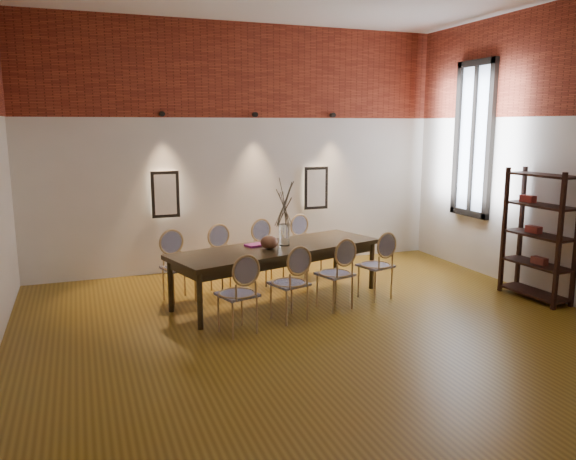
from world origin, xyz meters
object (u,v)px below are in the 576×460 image
object	(u,v)px
book	(255,245)
shelving_rack	(539,235)
chair_far_d	(307,247)
chair_far_a	(179,267)
chair_near_a	(237,294)
chair_near_b	(289,283)
chair_near_c	(335,274)
chair_far_b	(226,260)
bowl	(269,242)
dining_table	(278,273)
vase	(284,235)
chair_far_c	(269,253)
chair_near_d	(375,265)

from	to	relation	value
book	shelving_rack	distance (m)	3.89
chair_far_d	chair_far_a	bearing A→B (deg)	0.00
chair_near_a	book	bearing A→B (deg)	47.27
chair_far_a	chair_far_d	xyz separation A→B (m)	(2.15, 0.62, 0.00)
chair_near_b	chair_near_c	world-z (taller)	same
shelving_rack	book	bearing A→B (deg)	156.51
chair_near_a	chair_far_a	bearing A→B (deg)	90.00
chair_far_a	book	distance (m)	1.09
chair_far_b	bowl	bearing A→B (deg)	103.79
chair_near_a	chair_near_c	xyz separation A→B (m)	(1.44, 0.41, 0.00)
chair_near_a	bowl	world-z (taller)	chair_near_a
dining_table	chair_far_a	bearing A→B (deg)	145.85
chair_near_b	chair_near_c	distance (m)	0.75
chair_far_a	book	xyz separation A→B (m)	(1.01, -0.29, 0.30)
chair_near_a	shelving_rack	world-z (taller)	shelving_rack
dining_table	shelving_rack	xyz separation A→B (m)	(3.36, -1.21, 0.53)
bowl	book	xyz separation A→B (m)	(-0.13, 0.22, -0.07)
chair_near_a	vase	bearing A→B (deg)	31.61
dining_table	chair_near_c	distance (m)	0.85
chair_far_a	chair_far_b	bearing A→B (deg)	180.00
chair_near_b	book	distance (m)	1.01
chair_far_c	bowl	distance (m)	1.05
dining_table	book	bearing A→B (deg)	139.30
chair_far_b	book	xyz separation A→B (m)	(0.29, -0.50, 0.30)
bowl	shelving_rack	xyz separation A→B (m)	(3.52, -1.12, 0.06)
chair_near_c	book	distance (m)	1.17
chair_near_c	chair_near_a	bearing A→B (deg)	180.00
chair_near_d	chair_far_d	xyz separation A→B (m)	(-0.42, 1.46, 0.00)
chair_far_a	vase	world-z (taller)	vase
dining_table	shelving_rack	world-z (taller)	shelving_rack
chair_far_b	chair_near_d	bearing A→B (deg)	134.50
chair_far_d	chair_near_c	bearing A→B (deg)	63.83
chair_near_b	chair_far_d	bearing A→B (deg)	45.50
dining_table	chair_far_c	size ratio (longest dim) A/B	3.18
chair_near_d	vase	distance (m)	1.33
dining_table	shelving_rack	size ratio (longest dim) A/B	1.66
chair_near_a	vase	distance (m)	1.51
dining_table	vase	distance (m)	0.54
chair_far_c	chair_far_d	size ratio (longest dim) A/B	1.00
chair_near_a	chair_near_d	bearing A→B (deg)	-0.00
chair_near_b	chair_far_a	world-z (taller)	same
chair_near_b	vase	bearing A→B (deg)	57.29
chair_far_b	book	size ratio (longest dim) A/B	3.62
shelving_rack	dining_table	bearing A→B (deg)	156.88
chair_far_b	book	distance (m)	0.65
shelving_rack	chair_near_b	bearing A→B (deg)	170.56
bowl	vase	bearing A→B (deg)	25.91
chair_near_b	chair_far_d	xyz separation A→B (m)	(1.01, 1.88, 0.00)
chair_far_b	chair_far_c	size ratio (longest dim) A/B	1.00
dining_table	chair_near_c	bearing A→B (deg)	-63.83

